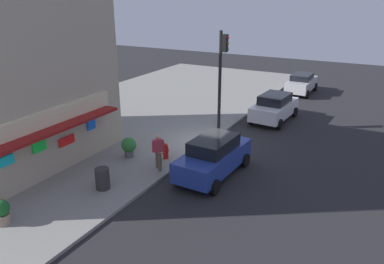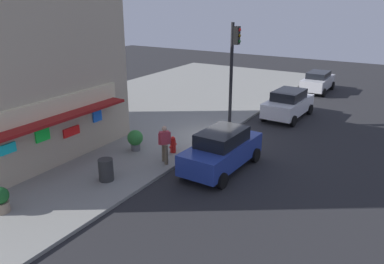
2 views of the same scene
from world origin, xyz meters
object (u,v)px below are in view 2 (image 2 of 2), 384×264
Objects in this scene: pedestrian at (165,143)px; potted_plant_by_doorway at (135,139)px; parked_car_silver at (318,81)px; parked_car_blue at (222,150)px; trash_can at (106,170)px; fire_hydrant at (173,145)px; traffic_light at (233,61)px; potted_plant_by_window at (1,199)px; parked_car_white at (288,104)px.

potted_plant_by_doorway is (0.50, 2.04, -0.37)m from pedestrian.
parked_car_blue is at bearing -179.65° from parked_car_silver.
trash_can is 0.22× the size of parked_car_silver.
parked_car_silver is (16.53, -2.57, 0.31)m from fire_hydrant.
traffic_light is 6.17× the size of potted_plant_by_window.
fire_hydrant is 0.88× the size of trash_can.
fire_hydrant is at bearing -9.81° from trash_can.
trash_can is 0.90× the size of potted_plant_by_doorway.
traffic_light reaches higher than parked_car_silver.
potted_plant_by_doorway is (3.13, 1.02, 0.12)m from trash_can.
traffic_light is at bearing 146.40° from parked_car_white.
pedestrian is 2.13m from potted_plant_by_doorway.
trash_can is at bearing 136.74° from parked_car_blue.
potted_plant_by_window is (-6.77, 0.35, -0.09)m from potted_plant_by_doorway.
parked_car_white is (3.35, -2.23, -2.86)m from traffic_light.
traffic_light reaches higher than parked_car_blue.
pedestrian is at bearing -163.14° from fire_hydrant.
traffic_light reaches higher than trash_can.
fire_hydrant is at bearing 174.49° from traffic_light.
parked_car_silver is at bearing 1.18° from parked_car_white.
parked_car_white reaches higher than potted_plant_by_window.
traffic_light reaches higher than parked_car_white.
fire_hydrant is at bearing 171.16° from parked_car_silver.
parked_car_white is (16.08, -4.76, 0.26)m from potted_plant_by_window.
trash_can is at bearing 170.98° from parked_car_silver.
parked_car_silver reaches higher than potted_plant_by_window.
parked_car_blue is at bearing -68.49° from pedestrian.
potted_plant_by_window is (-6.28, 2.39, -0.46)m from pedestrian.
pedestrian reaches higher than parked_car_silver.
parked_car_blue is at bearing -84.53° from potted_plant_by_doorway.
parked_car_silver is (17.72, -2.21, -0.25)m from pedestrian.
potted_plant_by_window is at bearing 146.82° from parked_car_blue.
pedestrian is 0.38× the size of parked_car_blue.
parked_car_white is at bearing -17.61° from fire_hydrant.
parked_car_white is (9.30, -4.41, 0.17)m from potted_plant_by_doorway.
traffic_light is at bearing 21.38° from parked_car_blue.
parked_car_blue reaches higher than parked_car_white.
parked_car_white reaches higher than parked_car_silver.
potted_plant_by_doorway is 17.74m from parked_car_silver.
potted_plant_by_window is 24.43m from parked_car_silver.
fire_hydrant is 0.86× the size of potted_plant_by_window.
parked_car_silver reaches higher than potted_plant_by_doorway.
parked_car_silver is at bearing -10.85° from potted_plant_by_window.
potted_plant_by_doorway reaches higher than fire_hydrant.
fire_hydrant is 0.19× the size of parked_car_silver.
parked_car_blue reaches higher than parked_car_silver.
fire_hydrant is 2.72m from parked_car_blue.
pedestrian is (2.63, -1.02, 0.49)m from trash_can.
traffic_light is 6.19m from fire_hydrant.
traffic_light is at bearing -5.51° from fire_hydrant.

